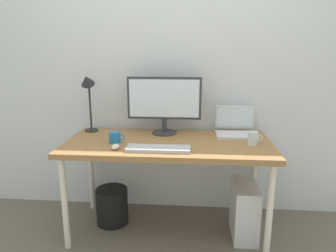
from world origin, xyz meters
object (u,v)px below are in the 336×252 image
Objects in this scene: mouse at (115,147)px; glass_cup at (253,138)px; laptop at (236,128)px; wastebasket at (112,206)px; monitor at (164,102)px; coffee_mug at (115,137)px; desk at (168,149)px; keyboard at (158,149)px; computer_tower at (244,210)px; desk_lamp at (88,89)px.

glass_cup is (0.97, 0.17, 0.03)m from mouse.
laptop is 1.07× the size of wastebasket.
monitor is 4.94× the size of coffee_mug.
monitor is at bearing 158.70° from glass_cup.
keyboard reaches higher than desk.
computer_tower is (0.64, -0.26, -0.79)m from monitor.
glass_cup is 0.58m from computer_tower.
keyboard is at bearing -102.87° from desk.
keyboard is 0.79m from wastebasket.
computer_tower is 1.40× the size of wastebasket.
glass_cup is 0.26× the size of computer_tower.
desk_lamp is 0.51m from coffee_mug.
desk is at bearing 176.83° from computer_tower.
desk is 12.83× the size of coffee_mug.
desk_lamp reaches higher than computer_tower.
monitor is 0.51m from keyboard.
desk is 5.14× the size of wastebasket.
mouse is at bearing -124.67° from monitor.
keyboard is 0.69m from glass_cup.
glass_cup reaches higher than desk.
monitor reaches higher than computer_tower.
laptop is 2.96× the size of glass_cup.
laptop reaches higher than computer_tower.
keyboard is at bearing -141.59° from laptop.
mouse is (0.32, -0.44, -0.34)m from desk_lamp.
mouse is at bearing -149.01° from desk.
desk is 17.12× the size of mouse.
laptop is 0.99m from mouse.
desk_lamp reaches higher than mouse.
desk reaches higher than computer_tower.
monitor is 1.05m from computer_tower.
keyboard is at bearing -1.36° from mouse.
coffee_mug is at bearing -45.50° from desk_lamp.
desk_lamp reaches higher than coffee_mug.
laptop is 1.24m from desk_lamp.
wastebasket is (-0.42, -0.16, -0.85)m from monitor.
keyboard is 1.05× the size of computer_tower.
desk_lamp is at bearing 126.34° from mouse.
desk is at bearing 176.73° from glass_cup.
coffee_mug is at bearing -140.30° from monitor.
mouse reaches higher than keyboard.
monitor is 5.48× the size of glass_cup.
laptop is 2.67× the size of coffee_mug.
computer_tower is (1.26, -0.26, -0.88)m from desk_lamp.
desk is at bearing -155.41° from laptop.
laptop is 0.65m from computer_tower.
wastebasket is (-0.47, 0.07, -0.53)m from desk.
desk is at bearing -8.06° from wastebasket.
monitor is (-0.05, 0.22, 0.33)m from desk.
wastebasket is at bearing -170.03° from laptop.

